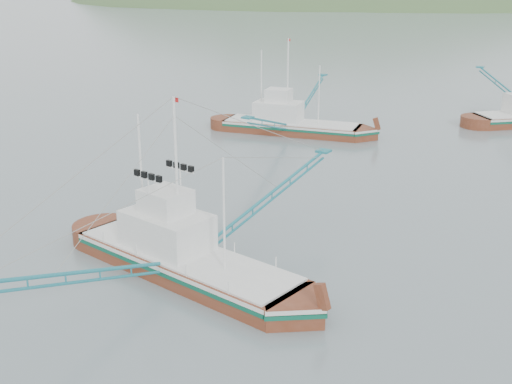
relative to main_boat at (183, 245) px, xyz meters
The scene contains 4 objects.
ground 1.99m from the main_boat, 31.72° to the left, with size 1200.00×1200.00×0.00m, color slate.
main_boat is the anchor object (origin of this frame).
bg_boat_left 35.20m from the main_boat, 109.39° to the left, with size 15.21×26.32×10.79m.
headland_left 402.58m from the main_boat, 116.43° to the left, with size 448.00×308.00×210.00m, color #3D5C2F.
Camera 1 is at (20.39, -26.44, 16.21)m, focal length 45.00 mm.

